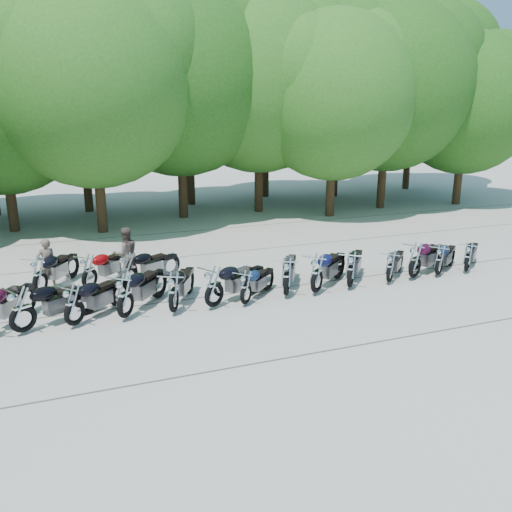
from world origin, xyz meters
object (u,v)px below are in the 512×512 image
object	(u,v)px
motorcycle_7	(287,275)
motorcycle_14	(39,274)
motorcycle_9	(351,268)
motorcycle_10	(390,266)
motorcycle_12	(440,259)
motorcycle_5	(214,285)
motorcycle_3	(125,295)
motorcycle_4	(173,291)
rider_0	(47,264)
motorcycle_16	(129,269)
motorcycle_11	(415,259)
motorcycle_2	(74,303)
motorcycle_6	(246,286)
motorcycle_15	(89,270)
rider_1	(126,254)
motorcycle_13	(468,256)
motorcycle_1	(22,308)
motorcycle_8	(317,272)

from	to	relation	value
motorcycle_7	motorcycle_14	size ratio (longest dim) A/B	0.99
motorcycle_9	motorcycle_10	xyz separation A→B (m)	(1.42, -0.02, -0.07)
motorcycle_12	motorcycle_5	bearing A→B (deg)	54.81
motorcycle_3	motorcycle_9	bearing A→B (deg)	-140.33
motorcycle_7	motorcycle_4	bearing A→B (deg)	31.52
rider_0	motorcycle_3	bearing A→B (deg)	104.92
motorcycle_12	motorcycle_9	bearing A→B (deg)	54.19
motorcycle_16	motorcycle_11	bearing A→B (deg)	-133.25
motorcycle_2	motorcycle_12	distance (m)	11.42
motorcycle_6	motorcycle_15	xyz separation A→B (m)	(-4.01, 2.93, 0.06)
motorcycle_4	motorcycle_15	size ratio (longest dim) A/B	1.04
motorcycle_3	motorcycle_10	world-z (taller)	motorcycle_3
motorcycle_14	motorcycle_7	bearing A→B (deg)	-168.88
motorcycle_9	motorcycle_14	world-z (taller)	motorcycle_14
motorcycle_14	rider_1	bearing A→B (deg)	-133.55
motorcycle_13	motorcycle_16	distance (m)	11.12
motorcycle_1	motorcycle_16	xyz separation A→B (m)	(2.94, 2.57, -0.05)
motorcycle_2	motorcycle_15	distance (m)	2.87
motorcycle_2	motorcycle_3	world-z (taller)	motorcycle_3
motorcycle_4	motorcycle_6	xyz separation A→B (m)	(2.03, -0.11, -0.08)
motorcycle_2	motorcycle_5	size ratio (longest dim) A/B	0.94
motorcycle_1	motorcycle_6	world-z (taller)	motorcycle_1
motorcycle_2	motorcycle_16	world-z (taller)	motorcycle_2
rider_1	motorcycle_16	bearing A→B (deg)	77.25
rider_1	motorcycle_5	bearing A→B (deg)	109.65
motorcycle_3	motorcycle_4	xyz separation A→B (m)	(1.28, -0.05, -0.05)
motorcycle_13	motorcycle_14	bearing A→B (deg)	38.50
motorcycle_2	motorcycle_9	distance (m)	8.08
motorcycle_8	motorcycle_1	bearing A→B (deg)	50.08
motorcycle_7	motorcycle_15	size ratio (longest dim) A/B	1.06
motorcycle_10	motorcycle_11	bearing A→B (deg)	-129.55
motorcycle_6	motorcycle_11	size ratio (longest dim) A/B	0.83
motorcycle_8	motorcycle_13	distance (m)	5.71
motorcycle_15	motorcycle_9	bearing A→B (deg)	-153.50
motorcycle_14	rider_0	bearing A→B (deg)	-77.36
motorcycle_1	motorcycle_2	bearing A→B (deg)	-117.97
motorcycle_1	motorcycle_13	bearing A→B (deg)	-117.94
motorcycle_8	motorcycle_7	bearing A→B (deg)	43.01
motorcycle_8	motorcycle_9	size ratio (longest dim) A/B	1.06
motorcycle_15	rider_0	bearing A→B (deg)	18.72
motorcycle_9	motorcycle_15	size ratio (longest dim) A/B	1.04
motorcycle_10	motorcycle_11	xyz separation A→B (m)	(0.99, 0.07, 0.10)
motorcycle_6	motorcycle_12	world-z (taller)	motorcycle_12
motorcycle_13	motorcycle_11	bearing A→B (deg)	49.14
motorcycle_2	motorcycle_11	world-z (taller)	motorcycle_11
motorcycle_13	motorcycle_6	bearing A→B (deg)	51.57
motorcycle_7	motorcycle_15	distance (m)	6.00
motorcycle_13	motorcycle_15	size ratio (longest dim) A/B	0.92
motorcycle_15	motorcycle_2	bearing A→B (deg)	124.78
motorcycle_6	motorcycle_11	distance (m)	5.90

